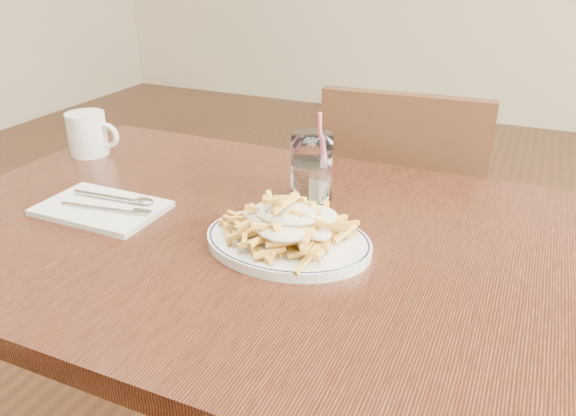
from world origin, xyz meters
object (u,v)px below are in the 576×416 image
at_px(loaded_fries, 288,218).
at_px(water_glass, 312,171).
at_px(chair_far, 401,222).
at_px(table, 251,265).
at_px(coffee_mug, 88,134).
at_px(fries_plate, 288,241).

xyz_separation_m(loaded_fries, water_glass, (-0.04, 0.19, 0.00)).
bearing_deg(chair_far, table, -102.59).
height_order(table, water_glass, water_glass).
relative_size(loaded_fries, coffee_mug, 1.72).
bearing_deg(fries_plate, loaded_fries, -45.00).
relative_size(chair_far, water_glass, 5.01).
height_order(fries_plate, coffee_mug, coffee_mug).
bearing_deg(table, fries_plate, -21.63).
bearing_deg(loaded_fries, coffee_mug, 160.23).
height_order(table, coffee_mug, coffee_mug).
bearing_deg(coffee_mug, water_glass, -2.38).
relative_size(table, chair_far, 1.36).
height_order(chair_far, loaded_fries, chair_far).
bearing_deg(chair_far, fries_plate, -94.25).
xyz_separation_m(chair_far, water_glass, (-0.09, -0.47, 0.31)).
bearing_deg(chair_far, coffee_mug, -146.02).
bearing_deg(chair_far, water_glass, -100.52).
distance_m(table, coffee_mug, 0.56).
distance_m(chair_far, fries_plate, 0.71).
bearing_deg(water_glass, loaded_fries, -79.10).
bearing_deg(coffee_mug, chair_far, 33.98).
xyz_separation_m(loaded_fries, coffee_mug, (-0.61, 0.22, -0.00)).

